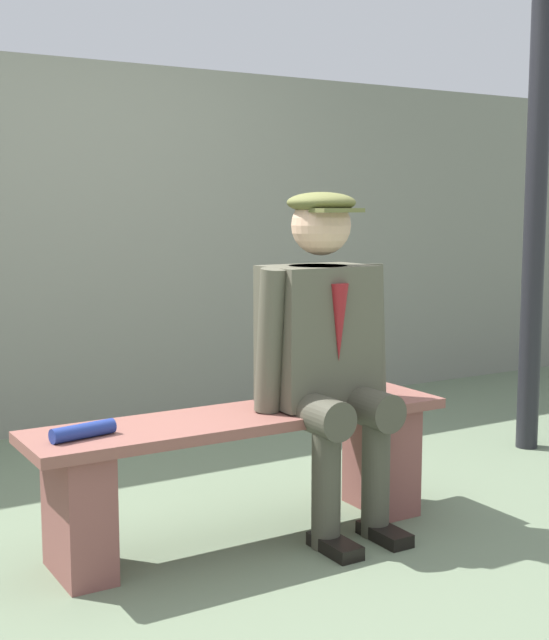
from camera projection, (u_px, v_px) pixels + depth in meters
The scene contains 6 objects.
ground_plane at pixel (245, 538), 3.38m from camera, with size 30.00×30.00×0.00m, color #607057.
bench at pixel (245, 460), 3.34m from camera, with size 1.67×0.39×0.49m.
seated_man at pixel (325, 343), 3.41m from camera, with size 0.59×0.56×1.33m.
rolled_magazine at pixel (83, 431), 2.96m from camera, with size 0.05×0.05×0.23m, color navy.
stadium_wall at pixel (69, 247), 5.00m from camera, with size 12.00×0.24×2.08m, color gray.
lamp_post at pixel (540, 76), 4.41m from camera, with size 0.23×0.23×3.30m.
Camera 1 is at (1.57, 2.84, 1.27)m, focal length 49.07 mm.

